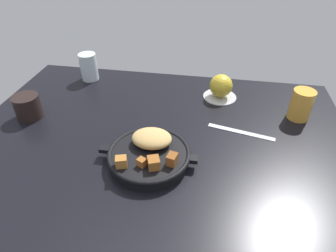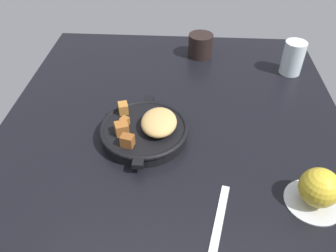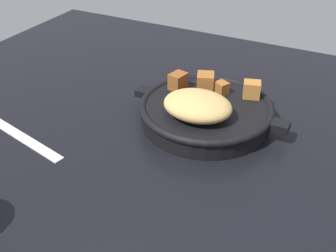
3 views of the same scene
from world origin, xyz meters
The scene contains 3 objects.
ground_plane centered at (0.00, 0.00, -1.20)cm, with size 112.23×88.62×2.40cm, color black.
cast_iron_skillet centered at (-0.24, -6.34, 2.48)cm, with size 25.80×21.53×6.82cm.
butter_knife centered at (24.11, 10.12, 0.18)cm, with size 19.78×1.60×0.36cm, color silver.
Camera 3 is at (-20.52, 46.87, 36.51)cm, focal length 44.48 mm.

